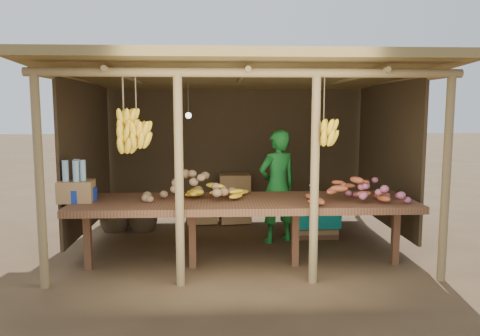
{
  "coord_description": "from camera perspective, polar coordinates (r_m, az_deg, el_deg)",
  "views": [
    {
      "loc": [
        -0.32,
        -6.25,
        1.83
      ],
      "look_at": [
        0.0,
        0.0,
        1.05
      ],
      "focal_mm": 35.0,
      "sensor_mm": 36.0,
      "label": 1
    }
  ],
  "objects": [
    {
      "name": "ground",
      "position": [
        6.52,
        0.0,
        -9.2
      ],
      "size": [
        60.0,
        60.0,
        0.0
      ],
      "primitive_type": "plane",
      "color": "brown",
      "rests_on": "ground"
    },
    {
      "name": "stall_structure",
      "position": [
        6.17,
        -0.34,
        7.81
      ],
      "size": [
        4.7,
        3.5,
        2.43
      ],
      "color": "olive",
      "rests_on": "ground"
    },
    {
      "name": "counter",
      "position": [
        5.42,
        0.51,
        -4.51
      ],
      "size": [
        3.9,
        1.05,
        0.8
      ],
      "color": "brown",
      "rests_on": "ground"
    },
    {
      "name": "potato_heap",
      "position": [
        5.47,
        -5.92,
        -1.83
      ],
      "size": [
        1.19,
        0.96,
        0.37
      ],
      "primitive_type": null,
      "rotation": [
        0.0,
        0.0,
        -0.37
      ],
      "color": "#8C6948",
      "rests_on": "counter"
    },
    {
      "name": "sweet_potato_heap",
      "position": [
        5.42,
        13.11,
        -2.13
      ],
      "size": [
        0.91,
        0.59,
        0.35
      ],
      "primitive_type": null,
      "rotation": [
        0.0,
        0.0,
        0.08
      ],
      "color": "#B2522D",
      "rests_on": "counter"
    },
    {
      "name": "onion_heap",
      "position": [
        5.43,
        15.1,
        -2.15
      ],
      "size": [
        1.0,
        0.83,
        0.36
      ],
      "primitive_type": null,
      "rotation": [
        0.0,
        0.0,
        0.43
      ],
      "color": "#B1566F",
      "rests_on": "counter"
    },
    {
      "name": "banana_pile",
      "position": [
        5.46,
        -2.75,
        -1.93
      ],
      "size": [
        0.66,
        0.45,
        0.35
      ],
      "primitive_type": null,
      "rotation": [
        0.0,
        0.0,
        0.15
      ],
      "color": "gold",
      "rests_on": "counter"
    },
    {
      "name": "tomato_basin",
      "position": [
        5.65,
        -19.15,
        -2.85
      ],
      "size": [
        0.43,
        0.43,
        0.22
      ],
      "rotation": [
        0.0,
        0.0,
        -0.07
      ],
      "color": "navy",
      "rests_on": "counter"
    },
    {
      "name": "bottle_box",
      "position": [
        5.58,
        -19.36,
        -2.04
      ],
      "size": [
        0.4,
        0.32,
        0.48
      ],
      "color": "#9E7447",
      "rests_on": "counter"
    },
    {
      "name": "vendor",
      "position": [
        6.47,
        4.59,
        -2.25
      ],
      "size": [
        0.67,
        0.57,
        1.56
      ],
      "primitive_type": "imported",
      "rotation": [
        0.0,
        0.0,
        3.57
      ],
      "color": "#186D25",
      "rests_on": "ground"
    },
    {
      "name": "tarp_crate",
      "position": [
        6.93,
        9.07,
        -5.58
      ],
      "size": [
        0.67,
        0.58,
        0.78
      ],
      "color": "brown",
      "rests_on": "ground"
    },
    {
      "name": "carton_stack",
      "position": [
        7.6,
        -2.01,
        -4.17
      ],
      "size": [
        1.06,
        0.44,
        0.78
      ],
      "color": "#9E7447",
      "rests_on": "ground"
    },
    {
      "name": "burlap_sacks",
      "position": [
        7.33,
        -13.44,
        -5.39
      ],
      "size": [
        0.88,
        0.46,
        0.62
      ],
      "color": "#42321E",
      "rests_on": "ground"
    }
  ]
}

